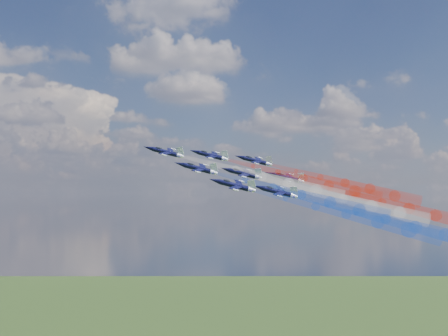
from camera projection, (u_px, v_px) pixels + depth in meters
name	position (u px, v px, depth m)	size (l,w,h in m)	color
jet_lead	(165.00, 152.00, 153.93)	(9.55, 11.94, 3.18)	black
trail_lead	(262.00, 176.00, 150.43)	(3.98, 44.24, 3.98)	white
jet_inner_left	(198.00, 168.00, 145.10)	(9.55, 11.94, 3.18)	black
trail_inner_left	(301.00, 195.00, 141.60)	(3.98, 44.24, 3.98)	blue
jet_inner_right	(211.00, 155.00, 162.39)	(9.55, 11.94, 3.18)	black
trail_inner_right	(303.00, 179.00, 158.89)	(3.98, 44.24, 3.98)	red
jet_outer_left	(234.00, 185.00, 135.71)	(9.55, 11.94, 3.18)	black
trail_outer_left	(346.00, 214.00, 132.21)	(3.98, 44.24, 3.98)	blue
jet_center_third	(243.00, 173.00, 150.64)	(9.55, 11.94, 3.18)	black
trail_center_third	(344.00, 199.00, 147.13)	(3.98, 44.24, 3.98)	white
jet_outer_right	(255.00, 161.00, 168.92)	(9.55, 11.94, 3.18)	black
trail_outer_right	(345.00, 183.00, 165.42)	(3.98, 44.24, 3.98)	red
jet_rear_left	(277.00, 192.00, 141.72)	(9.55, 11.94, 3.18)	black
trail_rear_left	(385.00, 219.00, 138.21)	(3.98, 44.24, 3.98)	blue
jet_rear_right	(286.00, 178.00, 159.52)	(9.55, 11.94, 3.18)	black
trail_rear_right	(382.00, 202.00, 156.01)	(3.98, 44.24, 3.98)	red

